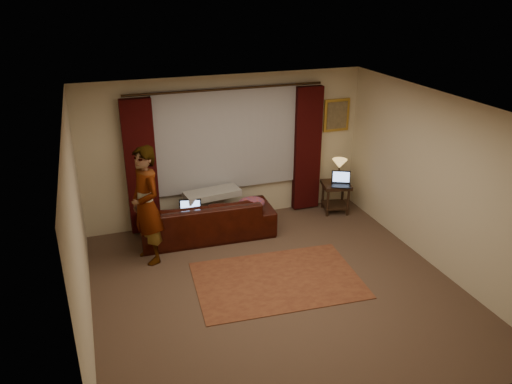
% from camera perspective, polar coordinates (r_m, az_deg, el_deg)
% --- Properties ---
extents(floor, '(5.00, 5.00, 0.01)m').
position_cam_1_polar(floor, '(7.20, 2.40, -11.07)').
color(floor, brown).
rests_on(floor, ground).
extents(ceiling, '(5.00, 5.00, 0.02)m').
position_cam_1_polar(ceiling, '(6.13, 2.80, 9.55)').
color(ceiling, silver).
rests_on(ceiling, ground).
extents(wall_back, '(5.00, 0.02, 2.60)m').
position_cam_1_polar(wall_back, '(8.77, -3.39, 4.87)').
color(wall_back, beige).
rests_on(wall_back, ground).
extents(wall_front, '(5.00, 0.02, 2.60)m').
position_cam_1_polar(wall_front, '(4.64, 14.23, -13.76)').
color(wall_front, beige).
rests_on(wall_front, ground).
extents(wall_left, '(0.02, 5.00, 2.60)m').
position_cam_1_polar(wall_left, '(6.18, -19.64, -4.62)').
color(wall_left, beige).
rests_on(wall_left, ground).
extents(wall_right, '(0.02, 5.00, 2.60)m').
position_cam_1_polar(wall_right, '(7.76, 20.04, 1.01)').
color(wall_right, beige).
rests_on(wall_right, ground).
extents(sheer_curtain, '(2.50, 0.05, 1.80)m').
position_cam_1_polar(sheer_curtain, '(8.65, -3.31, 6.01)').
color(sheer_curtain, '#9F9EA6').
rests_on(sheer_curtain, wall_back).
extents(drape_left, '(0.50, 0.14, 2.30)m').
position_cam_1_polar(drape_left, '(8.45, -13.01, 2.73)').
color(drape_left, black).
rests_on(drape_left, floor).
extents(drape_right, '(0.50, 0.14, 2.30)m').
position_cam_1_polar(drape_right, '(9.20, 5.87, 4.88)').
color(drape_right, black).
rests_on(drape_right, floor).
extents(curtain_rod, '(0.04, 0.04, 3.40)m').
position_cam_1_polar(curtain_rod, '(8.39, -3.36, 11.67)').
color(curtain_rod, '#302012').
rests_on(curtain_rod, wall_back).
extents(picture_frame, '(0.50, 0.04, 0.60)m').
position_cam_1_polar(picture_frame, '(9.37, 9.18, 8.67)').
color(picture_frame, gold).
rests_on(picture_frame, wall_back).
extents(sofa, '(2.27, 1.06, 0.90)m').
position_cam_1_polar(sofa, '(8.42, -5.67, -2.22)').
color(sofa, black).
rests_on(sofa, floor).
extents(throw_blanket, '(0.99, 0.50, 0.11)m').
position_cam_1_polar(throw_blanket, '(8.45, -5.09, 1.32)').
color(throw_blanket, gray).
rests_on(throw_blanket, sofa).
extents(clothing_pile, '(0.55, 0.47, 0.20)m').
position_cam_1_polar(clothing_pile, '(8.43, -0.54, -1.33)').
color(clothing_pile, brown).
rests_on(clothing_pile, sofa).
extents(laptop_sofa, '(0.44, 0.46, 0.26)m').
position_cam_1_polar(laptop_sofa, '(8.17, -7.54, -2.12)').
color(laptop_sofa, black).
rests_on(laptop_sofa, sofa).
extents(area_rug, '(2.47, 1.74, 0.01)m').
position_cam_1_polar(area_rug, '(7.38, 2.45, -10.01)').
color(area_rug, brown).
rests_on(area_rug, floor).
extents(end_table, '(0.59, 0.59, 0.57)m').
position_cam_1_polar(end_table, '(9.44, 9.06, -0.61)').
color(end_table, black).
rests_on(end_table, floor).
extents(tiffany_lamp, '(0.32, 0.32, 0.44)m').
position_cam_1_polar(tiffany_lamp, '(9.33, 9.47, 2.42)').
color(tiffany_lamp, '#9C8446').
rests_on(tiffany_lamp, end_table).
extents(laptop_table, '(0.47, 0.48, 0.25)m').
position_cam_1_polar(laptop_table, '(9.17, 9.71, 1.40)').
color(laptop_table, black).
rests_on(laptop_table, end_table).
extents(person, '(0.68, 0.68, 1.84)m').
position_cam_1_polar(person, '(7.64, -12.41, -1.52)').
color(person, gray).
rests_on(person, floor).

